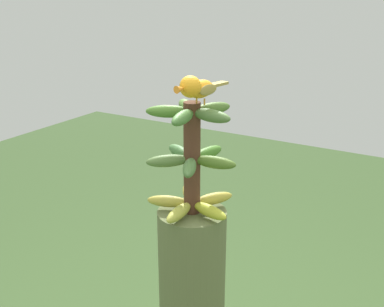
% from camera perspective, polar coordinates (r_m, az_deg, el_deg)
% --- Properties ---
extents(banana_bunch, '(0.28, 0.28, 0.35)m').
position_cam_1_polar(banana_bunch, '(1.42, 0.01, -0.66)').
color(banana_bunch, '#4C2D1E').
rests_on(banana_bunch, banana_tree).
extents(perched_bird, '(0.21, 0.07, 0.09)m').
position_cam_1_polar(perched_bird, '(1.32, 0.53, 7.91)').
color(perched_bird, '#C68933').
rests_on(perched_bird, banana_bunch).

